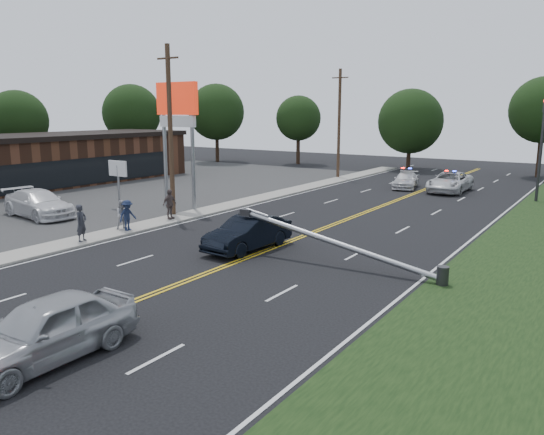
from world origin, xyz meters
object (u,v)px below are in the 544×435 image
Objects in this scene: bystander_a at (81,223)px; bystander_b at (123,215)px; utility_pole_mid at (170,131)px; emergency_b at (406,180)px; bystander_d at (170,204)px; parked_car at (39,204)px; waiting_sedan at (46,330)px; fallen_streetlight at (346,246)px; bystander_c at (128,215)px; traffic_signal at (542,141)px; pylon_sign at (177,115)px; emergency_a at (450,182)px; small_sign at (118,173)px; crashed_sedan at (248,233)px; utility_pole_far at (339,124)px.

bystander_b is (-0.49, 2.93, -0.13)m from bystander_a.
utility_pole_mid is 2.29× the size of emergency_b.
parked_car is at bearing 115.06° from bystander_d.
waiting_sedan is 12.56m from bystander_a.
fallen_streetlight is at bearing -16.64° from utility_pole_mid.
waiting_sedan is 3.04× the size of bystander_c.
waiting_sedan is at bearing -148.61° from bystander_a.
bystander_c is at bearing 130.56° from waiting_sedan.
traffic_signal is 0.70× the size of utility_pole_mid.
emergency_b is 21.45m from bystander_d.
pylon_sign reaches higher than emergency_a.
small_sign is at bearing -14.58° from parked_car.
utility_pole_mid reaches higher than traffic_signal.
bystander_a is (-7.25, -3.52, 0.24)m from crashed_sedan.
utility_pole_mid reaches higher than crashed_sedan.
pylon_sign is at bearing 42.64° from bystander_b.
parked_car is (-1.75, -4.63, -1.53)m from small_sign.
traffic_signal is (18.80, 16.00, -1.79)m from pylon_sign.
utility_pole_far is at bearing 147.35° from emergency_b.
utility_pole_mid reaches higher than parked_car.
emergency_a is at bearing 88.99° from waiting_sedan.
bystander_c is at bearing -75.75° from utility_pole_mid.
traffic_signal is 22.62m from fallen_streetlight.
traffic_signal is 0.75× the size of fallen_streetlight.
bystander_a is at bearing -111.47° from emergency_a.
utility_pole_mid reaches higher than pylon_sign.
waiting_sedan reaches higher than parked_car.
waiting_sedan is 1.11× the size of emergency_b.
utility_pole_mid and utility_pole_far have the same top height.
parked_car is at bearing -127.45° from emergency_a.
bystander_b is (0.65, -26.43, -4.20)m from utility_pole_far.
pylon_sign is 1.64× the size of waiting_sedan.
utility_pole_mid is at bearing 16.06° from bystander_c.
pylon_sign is at bearing 29.74° from small_sign.
waiting_sedan is at bearing -137.50° from bystander_c.
utility_pole_mid is (1.30, -2.00, -0.91)m from pylon_sign.
pylon_sign is at bearing -126.80° from emergency_a.
bystander_d is (0.21, 3.26, 0.10)m from bystander_b.
bystander_b is at bearing -178.08° from fallen_streetlight.
utility_pole_far is 29.66m from bystander_a.
waiting_sedan reaches higher than emergency_a.
traffic_signal is 33.19m from parked_car.
utility_pole_mid is at bearing 159.51° from crashed_sedan.
small_sign is 0.55× the size of emergency_a.
bystander_d is (2.16, -3.16, -5.01)m from pylon_sign.
traffic_signal is 10.60m from emergency_b.
emergency_a is 3.23× the size of bystander_d.
small_sign reaches higher than bystander_b.
bystander_c is 0.93× the size of bystander_d.
small_sign reaches higher than crashed_sedan.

